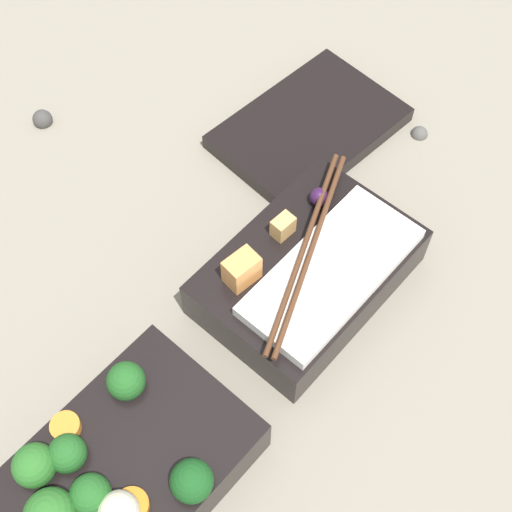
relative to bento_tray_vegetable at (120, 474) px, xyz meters
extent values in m
plane|color=gray|center=(0.13, 0.01, -0.03)|extent=(3.00, 3.00, 0.00)
cube|color=black|center=(0.00, 0.00, -0.01)|extent=(0.20, 0.13, 0.05)
sphere|color=#236023|center=(0.05, 0.04, 0.03)|extent=(0.03, 0.03, 0.03)
sphere|color=#236023|center=(-0.03, 0.00, 0.03)|extent=(0.03, 0.03, 0.03)
sphere|color=#236023|center=(-0.02, 0.03, 0.03)|extent=(0.03, 0.03, 0.03)
sphere|color=#19511E|center=(0.03, -0.05, 0.03)|extent=(0.03, 0.03, 0.03)
sphere|color=#2D7028|center=(-0.04, 0.04, 0.03)|extent=(0.03, 0.03, 0.03)
cylinder|color=orange|center=(0.00, 0.05, 0.02)|extent=(0.03, 0.03, 0.01)
cylinder|color=orange|center=(-0.01, -0.03, 0.02)|extent=(0.03, 0.03, 0.01)
sphere|color=beige|center=(-0.02, -0.03, 0.03)|extent=(0.03, 0.03, 0.03)
cube|color=black|center=(0.24, 0.01, -0.01)|extent=(0.20, 0.13, 0.05)
cube|color=white|center=(0.24, -0.02, 0.02)|extent=(0.17, 0.08, 0.01)
cube|color=#F4A356|center=(0.19, 0.04, 0.03)|extent=(0.03, 0.02, 0.03)
cube|color=#EAB266|center=(0.25, 0.04, 0.03)|extent=(0.02, 0.02, 0.02)
sphere|color=#381942|center=(0.29, 0.04, 0.03)|extent=(0.02, 0.02, 0.02)
cylinder|color=#56331E|center=(0.24, 0.01, 0.03)|extent=(0.20, 0.09, 0.01)
cylinder|color=#56331E|center=(0.24, 0.01, 0.03)|extent=(0.20, 0.09, 0.01)
cube|color=black|center=(0.39, 0.13, -0.02)|extent=(0.20, 0.15, 0.02)
sphere|color=#595651|center=(0.47, 0.03, -0.03)|extent=(0.02, 0.02, 0.02)
sphere|color=#474442|center=(0.21, 0.35, -0.02)|extent=(0.02, 0.02, 0.02)
camera|label=1|loc=(-0.04, -0.18, 0.56)|focal=50.00mm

